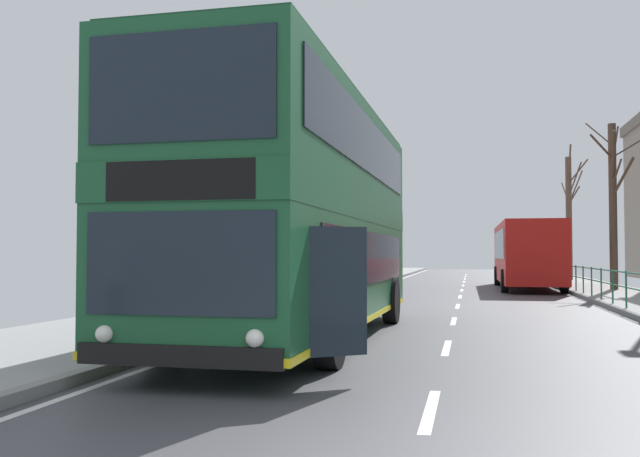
{
  "coord_description": "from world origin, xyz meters",
  "views": [
    {
      "loc": [
        0.42,
        -4.56,
        1.57
      ],
      "look_at": [
        -2.19,
        7.47,
        2.02
      ],
      "focal_mm": 39.22,
      "sensor_mm": 36.0,
      "label": 1
    }
  ],
  "objects_px": {
    "double_decker_bus_main": "(301,216)",
    "bare_tree_far_02": "(569,214)",
    "bare_tree_far_01": "(613,200)",
    "background_bus_far_lane": "(526,253)"
  },
  "relations": [
    {
      "from": "bare_tree_far_02",
      "to": "bare_tree_far_01",
      "type": "bearing_deg",
      "value": -88.46
    },
    {
      "from": "background_bus_far_lane",
      "to": "bare_tree_far_01",
      "type": "height_order",
      "value": "bare_tree_far_01"
    },
    {
      "from": "double_decker_bus_main",
      "to": "background_bus_far_lane",
      "type": "xyz_separation_m",
      "value": [
        5.54,
        20.75,
        -0.66
      ]
    },
    {
      "from": "bare_tree_far_01",
      "to": "double_decker_bus_main",
      "type": "bearing_deg",
      "value": -116.12
    },
    {
      "from": "double_decker_bus_main",
      "to": "bare_tree_far_02",
      "type": "distance_m",
      "value": 30.01
    },
    {
      "from": "background_bus_far_lane",
      "to": "bare_tree_far_01",
      "type": "distance_m",
      "value": 4.83
    },
    {
      "from": "double_decker_bus_main",
      "to": "background_bus_far_lane",
      "type": "relative_size",
      "value": 0.99
    },
    {
      "from": "double_decker_bus_main",
      "to": "bare_tree_far_02",
      "type": "bearing_deg",
      "value": 73.56
    },
    {
      "from": "bare_tree_far_01",
      "to": "bare_tree_far_02",
      "type": "xyz_separation_m",
      "value": [
        -0.29,
        10.85,
        0.02
      ]
    },
    {
      "from": "background_bus_far_lane",
      "to": "bare_tree_far_02",
      "type": "distance_m",
      "value": 8.81
    }
  ]
}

